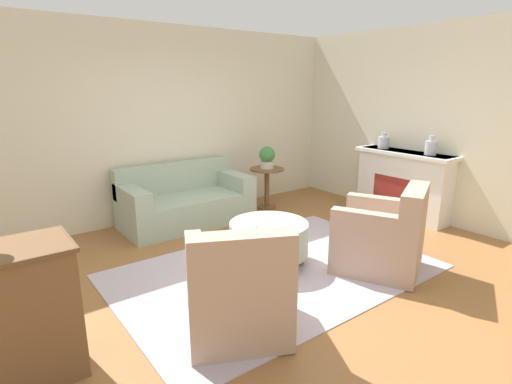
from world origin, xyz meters
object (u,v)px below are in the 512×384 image
Objects in this scene: couch at (185,202)px; vase_mantel_near at (384,142)px; ottoman_table at (269,238)px; side_table at (267,181)px; armchair_left at (237,291)px; potted_plant_on_side_table at (267,157)px; armchair_right at (383,238)px; vase_mantel_far at (431,147)px.

vase_mantel_near is at bearing -25.25° from couch.
side_table reaches higher than ottoman_table.
ottoman_table is at bearing -127.70° from side_table.
armchair_left is 1.27× the size of ottoman_table.
couch is 1.65× the size of armchair_left.
vase_mantel_near is (3.69, 1.37, 0.74)m from armchair_left.
potted_plant_on_side_table is (1.41, -0.13, 0.54)m from couch.
potted_plant_on_side_table reaches higher than armchair_left.
ottoman_table is at bearing 40.36° from armchair_left.
armchair_left and armchair_right have the same top height.
vase_mantel_near is 0.78m from vase_mantel_far.
vase_mantel_far is at bearing -55.01° from side_table.
potted_plant_on_side_table is (-1.37, 1.96, -0.27)m from vase_mantel_far.
side_table is at bearing 124.99° from vase_mantel_far.
side_table is 1.92m from vase_mantel_near.
couch reaches higher than ottoman_table.
couch is 5.20× the size of potted_plant_on_side_table.
armchair_left is at bearing -108.76° from couch.
potted_plant_on_side_table is (0.00, 0.00, 0.40)m from side_table.
vase_mantel_far reaches higher than side_table.
armchair_left is (-0.91, -2.68, 0.05)m from couch.
vase_mantel_far reaches higher than vase_mantel_near.
ottoman_table is 3.17× the size of vase_mantel_far.
armchair_right is 4.01× the size of vase_mantel_far.
side_table is (1.30, 1.69, 0.15)m from ottoman_table.
armchair_right is 2.63m from potted_plant_on_side_table.
vase_mantel_near is at bearing 10.73° from ottoman_table.
vase_mantel_far is at bearing -5.81° from ottoman_table.
armchair_right is at bearing -99.37° from potted_plant_on_side_table.
ottoman_table is 2.84m from vase_mantel_near.
couch is 3.57m from vase_mantel_far.
vase_mantel_far is (2.78, -2.09, 0.80)m from couch.
ottoman_table is (0.10, -1.82, -0.01)m from couch.
vase_mantel_far is at bearing 9.08° from armchair_left.
vase_mantel_near is (2.68, 0.51, 0.80)m from ottoman_table.
armchair_left is 1.90m from armchair_right.
couch is 1.42m from side_table.
vase_mantel_far is (2.68, -0.27, 0.81)m from ottoman_table.
vase_mantel_far is at bearing -55.01° from potted_plant_on_side_table.
armchair_left is at bearing -180.00° from armchair_right.
ottoman_table is (1.01, 0.86, -0.06)m from armchair_left.
vase_mantel_near reaches higher than potted_plant_on_side_table.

